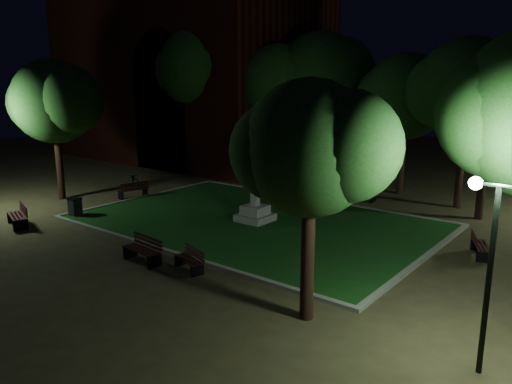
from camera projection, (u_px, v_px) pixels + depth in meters
ground at (225, 233)px, 20.69m from camera, size 80.00×80.00×0.00m
lawn at (255, 222)px, 22.21m from camera, size 15.00×10.00×0.08m
lawn_kerb at (255, 221)px, 22.21m from camera, size 15.40×10.40×0.12m
monument at (255, 202)px, 22.01m from camera, size 1.40×1.40×3.20m
building_main at (189, 64)px, 39.15m from camera, size 20.00×12.00×15.00m
tree_west at (55, 102)px, 25.41m from camera, size 5.28×4.31×7.28m
tree_north_wl at (280, 84)px, 30.82m from camera, size 5.98×4.88×8.39m
tree_north_er at (407, 96)px, 26.51m from camera, size 5.64×4.60×7.64m
tree_ne at (492, 102)px, 21.59m from camera, size 4.94×4.03×7.30m
tree_se at (313, 149)px, 12.30m from camera, size 4.26×3.48×6.33m
tree_nw at (205, 68)px, 32.98m from camera, size 7.20×5.88×9.87m
tree_far_north at (322, 74)px, 30.15m from camera, size 6.27×5.12×9.09m
tree_extra at (470, 89)px, 23.43m from camera, size 5.99×4.89×8.23m
lamppost_se at (493, 240)px, 10.23m from camera, size 1.18×0.28×4.31m
lamppost_nw at (205, 121)px, 35.95m from camera, size 1.18×0.28×4.64m
bench_near_left at (143, 250)px, 17.36m from camera, size 1.69×0.71×0.90m
bench_near_right at (190, 260)px, 16.64m from camera, size 1.45×0.87×0.75m
bench_west_near at (19, 216)px, 21.56m from camera, size 1.83×1.12×0.95m
bench_left_side at (133, 190)px, 26.68m from camera, size 0.90×1.69×0.88m
bench_right_side at (479, 246)px, 17.94m from camera, size 1.05×1.55×0.81m
bench_far_side at (358, 192)px, 26.13m from camera, size 1.84×0.75×0.99m
trash_bin at (75, 207)px, 23.07m from camera, size 0.54×0.54×0.89m
bicycle at (134, 180)px, 29.60m from camera, size 1.61×1.04×0.80m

